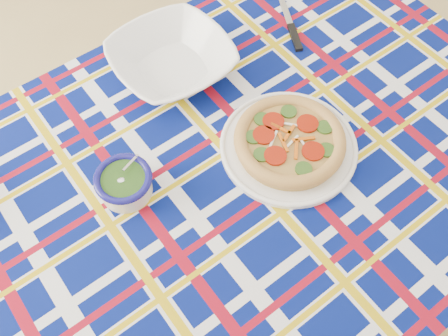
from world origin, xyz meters
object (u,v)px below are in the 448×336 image
object	(u,v)px
pesto_bowl	(124,182)
serving_bowl	(172,60)
main_focaccia_plate	(290,141)
dining_table	(213,201)

from	to	relation	value
pesto_bowl	serving_bowl	size ratio (longest dim) A/B	0.42
main_focaccia_plate	serving_bowl	world-z (taller)	serving_bowl
dining_table	main_focaccia_plate	xyz separation A→B (m)	(0.20, 0.05, 0.12)
main_focaccia_plate	pesto_bowl	bearing A→B (deg)	-177.15
pesto_bowl	serving_bowl	xyz separation A→B (m)	(0.18, 0.34, -0.00)
dining_table	main_focaccia_plate	distance (m)	0.24
serving_bowl	pesto_bowl	bearing A→B (deg)	-117.38
main_focaccia_plate	serving_bowl	distance (m)	0.39
serving_bowl	main_focaccia_plate	bearing A→B (deg)	-55.22
dining_table	serving_bowl	distance (m)	0.39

